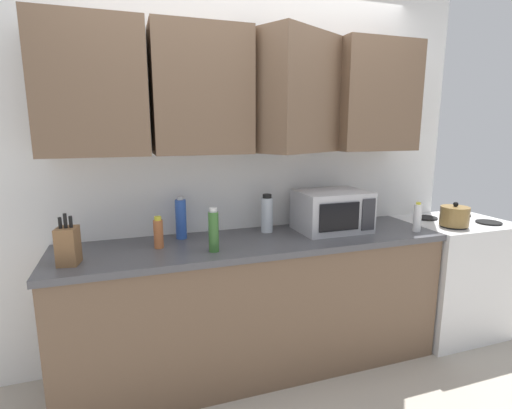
{
  "coord_description": "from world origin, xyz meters",
  "views": [
    {
      "loc": [
        -0.78,
        -2.57,
        1.61
      ],
      "look_at": [
        0.01,
        -0.25,
        1.12
      ],
      "focal_mm": 27.11,
      "sensor_mm": 36.0,
      "label": 1
    }
  ],
  "objects_px": {
    "kettle": "(455,216)",
    "stove_range": "(451,275)",
    "microwave": "(332,211)",
    "bottle_green_oil": "(214,231)",
    "bottle_white_jar": "(417,218)",
    "bottle_clear_tall": "(267,214)",
    "bottle_blue_cleaner": "(181,219)",
    "bottle_spice_jar": "(158,233)",
    "knife_block": "(68,245)"
  },
  "relations": [
    {
      "from": "knife_block",
      "to": "bottle_spice_jar",
      "type": "bearing_deg",
      "value": 16.39
    },
    {
      "from": "bottle_clear_tall",
      "to": "bottle_green_oil",
      "type": "distance_m",
      "value": 0.54
    },
    {
      "from": "kettle",
      "to": "knife_block",
      "type": "distance_m",
      "value": 2.55
    },
    {
      "from": "bottle_spice_jar",
      "to": "bottle_white_jar",
      "type": "bearing_deg",
      "value": -6.32
    },
    {
      "from": "knife_block",
      "to": "stove_range",
      "type": "bearing_deg",
      "value": 2.07
    },
    {
      "from": "microwave",
      "to": "stove_range",
      "type": "bearing_deg",
      "value": -3.48
    },
    {
      "from": "microwave",
      "to": "knife_block",
      "type": "height_order",
      "value": "microwave"
    },
    {
      "from": "kettle",
      "to": "bottle_green_oil",
      "type": "relative_size",
      "value": 0.76
    },
    {
      "from": "bottle_spice_jar",
      "to": "bottle_green_oil",
      "type": "distance_m",
      "value": 0.35
    },
    {
      "from": "kettle",
      "to": "bottle_spice_jar",
      "type": "height_order",
      "value": "bottle_spice_jar"
    },
    {
      "from": "stove_range",
      "to": "bottle_white_jar",
      "type": "height_order",
      "value": "bottle_white_jar"
    },
    {
      "from": "bottle_spice_jar",
      "to": "bottle_blue_cleaner",
      "type": "height_order",
      "value": "bottle_blue_cleaner"
    },
    {
      "from": "bottle_white_jar",
      "to": "bottle_green_oil",
      "type": "bearing_deg",
      "value": 179.28
    },
    {
      "from": "knife_block",
      "to": "bottle_blue_cleaner",
      "type": "relative_size",
      "value": 1.01
    },
    {
      "from": "stove_range",
      "to": "bottle_spice_jar",
      "type": "height_order",
      "value": "bottle_spice_jar"
    },
    {
      "from": "microwave",
      "to": "knife_block",
      "type": "distance_m",
      "value": 1.66
    },
    {
      "from": "stove_range",
      "to": "kettle",
      "type": "height_order",
      "value": "kettle"
    },
    {
      "from": "kettle",
      "to": "bottle_spice_jar",
      "type": "bearing_deg",
      "value": 175.0
    },
    {
      "from": "bottle_clear_tall",
      "to": "bottle_blue_cleaner",
      "type": "xyz_separation_m",
      "value": [
        -0.58,
        0.03,
        0.0
      ]
    },
    {
      "from": "bottle_blue_cleaner",
      "to": "stove_range",
      "type": "bearing_deg",
      "value": -5.55
    },
    {
      "from": "bottle_white_jar",
      "to": "microwave",
      "type": "bearing_deg",
      "value": 158.64
    },
    {
      "from": "microwave",
      "to": "bottle_green_oil",
      "type": "distance_m",
      "value": 0.91
    },
    {
      "from": "bottle_spice_jar",
      "to": "bottle_blue_cleaner",
      "type": "relative_size",
      "value": 0.7
    },
    {
      "from": "bottle_clear_tall",
      "to": "bottle_blue_cleaner",
      "type": "relative_size",
      "value": 0.96
    },
    {
      "from": "bottle_blue_cleaner",
      "to": "bottle_white_jar",
      "type": "bearing_deg",
      "value": -12.64
    },
    {
      "from": "kettle",
      "to": "bottle_white_jar",
      "type": "relative_size",
      "value": 0.96
    },
    {
      "from": "kettle",
      "to": "stove_range",
      "type": "bearing_deg",
      "value": 39.47
    },
    {
      "from": "stove_range",
      "to": "bottle_green_oil",
      "type": "height_order",
      "value": "bottle_green_oil"
    },
    {
      "from": "stove_range",
      "to": "bottle_spice_jar",
      "type": "distance_m",
      "value": 2.31
    },
    {
      "from": "kettle",
      "to": "bottle_white_jar",
      "type": "bearing_deg",
      "value": -178.23
    },
    {
      "from": "kettle",
      "to": "bottle_green_oil",
      "type": "xyz_separation_m",
      "value": [
        -1.78,
        0.01,
        0.04
      ]
    },
    {
      "from": "knife_block",
      "to": "bottle_green_oil",
      "type": "distance_m",
      "value": 0.77
    },
    {
      "from": "stove_range",
      "to": "bottle_blue_cleaner",
      "type": "distance_m",
      "value": 2.18
    },
    {
      "from": "microwave",
      "to": "knife_block",
      "type": "xyz_separation_m",
      "value": [
        -1.66,
        -0.16,
        -0.04
      ]
    },
    {
      "from": "bottle_blue_cleaner",
      "to": "bottle_clear_tall",
      "type": "bearing_deg",
      "value": -2.98
    },
    {
      "from": "bottle_green_oil",
      "to": "knife_block",
      "type": "bearing_deg",
      "value": 177.43
    },
    {
      "from": "bottle_green_oil",
      "to": "bottle_blue_cleaner",
      "type": "height_order",
      "value": "bottle_blue_cleaner"
    },
    {
      "from": "bottle_spice_jar",
      "to": "bottle_green_oil",
      "type": "relative_size",
      "value": 0.74
    },
    {
      "from": "knife_block",
      "to": "bottle_green_oil",
      "type": "bearing_deg",
      "value": -2.57
    },
    {
      "from": "microwave",
      "to": "bottle_green_oil",
      "type": "height_order",
      "value": "microwave"
    },
    {
      "from": "kettle",
      "to": "microwave",
      "type": "bearing_deg",
      "value": 167.08
    },
    {
      "from": "bottle_clear_tall",
      "to": "bottle_spice_jar",
      "type": "xyz_separation_m",
      "value": [
        -0.74,
        -0.13,
        -0.04
      ]
    },
    {
      "from": "microwave",
      "to": "bottle_white_jar",
      "type": "relative_size",
      "value": 2.33
    },
    {
      "from": "bottle_green_oil",
      "to": "kettle",
      "type": "bearing_deg",
      "value": -0.24
    },
    {
      "from": "kettle",
      "to": "bottle_spice_jar",
      "type": "xyz_separation_m",
      "value": [
        -2.07,
        0.18,
        0.01
      ]
    },
    {
      "from": "bottle_clear_tall",
      "to": "microwave",
      "type": "bearing_deg",
      "value": -13.71
    },
    {
      "from": "bottle_clear_tall",
      "to": "knife_block",
      "type": "bearing_deg",
      "value": -167.44
    },
    {
      "from": "stove_range",
      "to": "microwave",
      "type": "bearing_deg",
      "value": 176.52
    },
    {
      "from": "bottle_white_jar",
      "to": "bottle_spice_jar",
      "type": "bearing_deg",
      "value": 173.68
    },
    {
      "from": "bottle_clear_tall",
      "to": "bottle_white_jar",
      "type": "height_order",
      "value": "bottle_clear_tall"
    }
  ]
}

